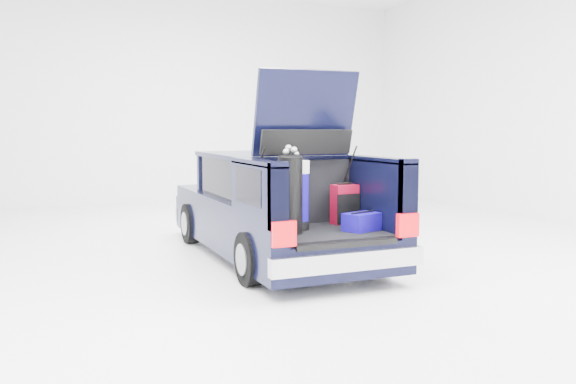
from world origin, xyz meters
name	(u,v)px	position (x,y,z in m)	size (l,w,h in m)	color
ground	(274,257)	(0.00, 0.00, 0.00)	(14.00, 14.00, 0.00)	white
car	(271,208)	(0.00, 0.11, 0.67)	(1.87, 4.65, 2.47)	black
red_suitcase	(345,204)	(0.50, -1.13, 0.84)	(0.32, 0.22, 0.51)	maroon
black_golf_bag	(290,195)	(-0.42, -1.57, 1.05)	(0.39, 0.45, 1.00)	black
blue_golf_bag	(298,194)	(-0.21, -1.30, 1.01)	(0.35, 0.35, 0.92)	black
blue_duffel	(362,222)	(0.46, -1.65, 0.70)	(0.50, 0.40, 0.23)	#110580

